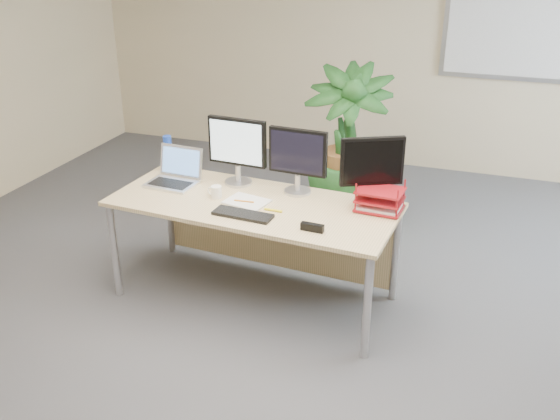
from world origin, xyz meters
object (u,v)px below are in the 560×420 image
(monitor_right, at_px, (298,157))
(monitor_left, at_px, (237,147))
(floor_plant, at_px, (346,153))
(desk, at_px, (260,217))
(laptop, at_px, (175,175))

(monitor_right, bearing_deg, monitor_left, 177.63)
(floor_plant, relative_size, monitor_left, 2.97)
(desk, distance_m, monitor_left, 0.55)
(laptop, bearing_deg, monitor_right, 7.43)
(desk, xyz_separation_m, monitor_left, (-0.24, 0.18, 0.45))
(desk, height_order, laptop, laptop)
(floor_plant, relative_size, monitor_right, 3.12)
(desk, distance_m, floor_plant, 1.24)
(floor_plant, bearing_deg, monitor_left, -119.95)
(monitor_left, relative_size, monitor_right, 1.05)
(desk, relative_size, monitor_left, 4.09)
(monitor_left, height_order, monitor_right, monitor_left)
(floor_plant, height_order, laptop, floor_plant)
(floor_plant, height_order, monitor_left, floor_plant)
(desk, relative_size, laptop, 5.46)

